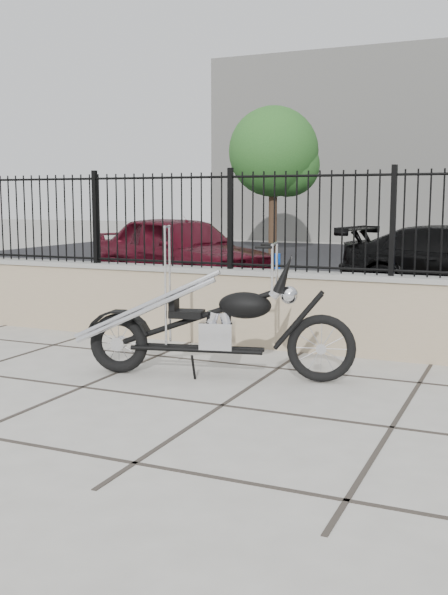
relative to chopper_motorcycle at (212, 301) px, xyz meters
name	(u,v)px	position (x,y,z in m)	size (l,w,h in m)	color
ground_plane	(222,406)	(0.50, -0.87, -0.80)	(90.00, 90.00, 0.00)	#99968E
parking_lot	(424,272)	(0.50, 11.63, -0.80)	(30.00, 30.00, 0.00)	black
retaining_wall	(306,312)	(0.50, 1.63, -0.32)	(14.00, 0.36, 0.96)	gray
iron_fence	(308,222)	(0.50, 1.63, 0.76)	(14.00, 0.08, 1.20)	black
chopper_motorcycle	(212,301)	(0.00, 0.00, 0.00)	(2.65, 0.47, 1.59)	black
car_red	(180,251)	(-3.66, 6.36, -0.03)	(1.80, 4.48, 1.53)	#480A16
bollard_a	(276,285)	(-0.69, 3.91, -0.30)	(0.12, 0.12, 0.98)	#0B1FA5
tree_left	(273,148)	(-5.05, 15.78, 2.72)	(2.98, 2.98, 5.03)	#382619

